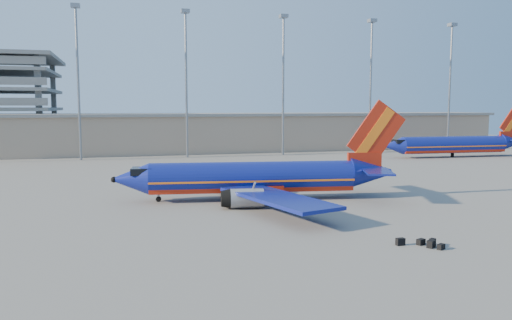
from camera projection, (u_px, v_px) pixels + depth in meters
name	position (u px, v px, depth m)	size (l,w,h in m)	color
ground	(287.00, 196.00, 56.30)	(220.00, 220.00, 0.00)	slate
terminal_building	(245.00, 132.00, 114.07)	(122.00, 16.00, 8.50)	gray
light_mast_row	(236.00, 69.00, 99.83)	(101.60, 1.60, 28.65)	gray
aircraft_main	(259.00, 178.00, 53.74)	(31.69, 30.28, 10.77)	navy
aircraft_second	(456.00, 145.00, 99.15)	(31.94, 12.42, 10.81)	navy
luggage_pile	(424.00, 243.00, 35.80)	(2.84, 2.18, 0.54)	black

